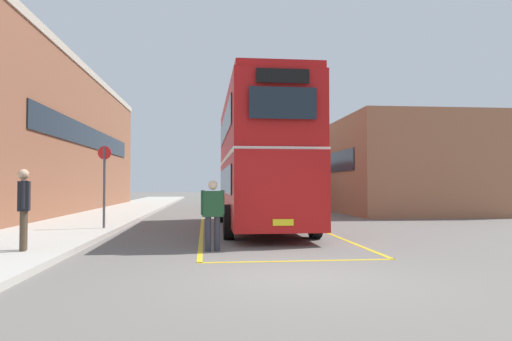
{
  "coord_description": "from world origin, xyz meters",
  "views": [
    {
      "loc": [
        -1.44,
        -7.91,
        1.58
      ],
      "look_at": [
        0.46,
        12.04,
        2.16
      ],
      "focal_mm": 32.81,
      "sensor_mm": 36.0,
      "label": 1
    }
  ],
  "objects_px": {
    "pedestrian_boarding": "(213,210)",
    "bus_stop_sign": "(104,179)",
    "pedestrian_waiting_near": "(24,203)",
    "single_deck_bus": "(271,183)",
    "double_decker_bus": "(260,158)"
  },
  "relations": [
    {
      "from": "pedestrian_boarding",
      "to": "bus_stop_sign",
      "type": "distance_m",
      "value": 5.87
    },
    {
      "from": "pedestrian_waiting_near",
      "to": "bus_stop_sign",
      "type": "distance_m",
      "value": 5.19
    },
    {
      "from": "single_deck_bus",
      "to": "pedestrian_waiting_near",
      "type": "relative_size",
      "value": 5.64
    },
    {
      "from": "double_decker_bus",
      "to": "pedestrian_waiting_near",
      "type": "distance_m",
      "value": 8.34
    },
    {
      "from": "pedestrian_boarding",
      "to": "pedestrian_waiting_near",
      "type": "xyz_separation_m",
      "value": [
        -4.08,
        -0.51,
        0.21
      ]
    },
    {
      "from": "single_deck_bus",
      "to": "bus_stop_sign",
      "type": "distance_m",
      "value": 18.99
    },
    {
      "from": "pedestrian_boarding",
      "to": "pedestrian_waiting_near",
      "type": "distance_m",
      "value": 4.12
    },
    {
      "from": "pedestrian_boarding",
      "to": "pedestrian_waiting_near",
      "type": "relative_size",
      "value": 0.94
    },
    {
      "from": "double_decker_bus",
      "to": "pedestrian_boarding",
      "type": "xyz_separation_m",
      "value": [
        -1.67,
        -5.38,
        -1.55
      ]
    },
    {
      "from": "single_deck_bus",
      "to": "bus_stop_sign",
      "type": "relative_size",
      "value": 3.71
    },
    {
      "from": "pedestrian_boarding",
      "to": "double_decker_bus",
      "type": "bearing_deg",
      "value": 72.72
    },
    {
      "from": "pedestrian_boarding",
      "to": "bus_stop_sign",
      "type": "height_order",
      "value": "bus_stop_sign"
    },
    {
      "from": "double_decker_bus",
      "to": "single_deck_bus",
      "type": "distance_m",
      "value": 16.8
    },
    {
      "from": "double_decker_bus",
      "to": "pedestrian_boarding",
      "type": "bearing_deg",
      "value": -107.28
    },
    {
      "from": "single_deck_bus",
      "to": "double_decker_bus",
      "type": "bearing_deg",
      "value": -98.68
    }
  ]
}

